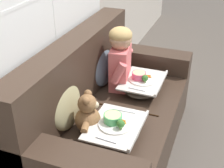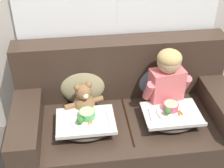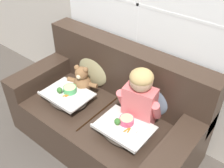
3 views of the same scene
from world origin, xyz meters
TOP-DOWN VIEW (x-y plane):
  - ground_plane at (0.00, 0.00)m, footprint 14.00×14.00m
  - couch at (0.00, 0.07)m, footprint 1.80×0.92m
  - throw_pillow_behind_child at (0.34, 0.27)m, footprint 0.41×0.20m
  - throw_pillow_behind_teddy at (-0.34, 0.27)m, footprint 0.41×0.20m
  - child_figure at (0.34, 0.09)m, footprint 0.40×0.21m
  - teddy_bear at (-0.34, 0.08)m, footprint 0.33×0.24m
  - lap_tray_child at (0.34, -0.12)m, footprint 0.45×0.34m
  - lap_tray_teddy at (-0.34, -0.12)m, footprint 0.45×0.35m

SIDE VIEW (x-z plane):
  - ground_plane at x=0.00m, z-range 0.00..0.00m
  - couch at x=0.00m, z-range -0.14..0.83m
  - lap_tray_child at x=0.34m, z-range 0.41..0.59m
  - lap_tray_teddy at x=-0.34m, z-range 0.41..0.59m
  - teddy_bear at x=-0.34m, z-range 0.42..0.72m
  - throw_pillow_behind_child at x=0.34m, z-range 0.42..0.85m
  - throw_pillow_behind_teddy at x=-0.34m, z-range 0.43..0.85m
  - child_figure at x=0.34m, z-range 0.47..1.02m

